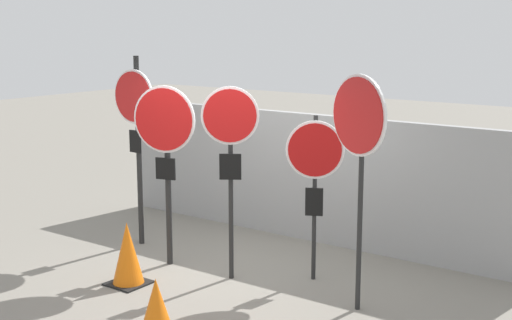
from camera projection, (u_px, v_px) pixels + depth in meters
name	position (u px, v px, depth m)	size (l,w,h in m)	color
ground_plane	(236.00, 271.00, 8.81)	(40.00, 40.00, 0.00)	gray
fence_back	(308.00, 177.00, 9.97)	(6.47, 0.12, 1.79)	gray
stop_sign_0	(135.00, 118.00, 9.57)	(0.73, 0.14, 2.59)	black
stop_sign_1	(165.00, 139.00, 8.74)	(0.80, 0.25, 2.28)	black
stop_sign_2	(230.00, 137.00, 8.21)	(0.57, 0.40, 2.31)	black
stop_sign_3	(315.00, 163.00, 8.23)	(0.62, 0.33, 1.98)	black
stop_sign_4	(359.00, 131.00, 7.26)	(0.78, 0.36, 2.52)	black
traffic_cone_0	(156.00, 308.00, 6.92)	(0.42, 0.42, 0.59)	black
traffic_cone_1	(128.00, 254.00, 8.31)	(0.44, 0.44, 0.75)	black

